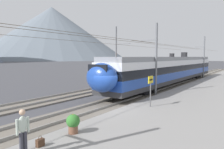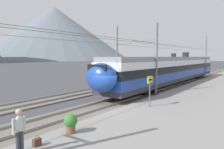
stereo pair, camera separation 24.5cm
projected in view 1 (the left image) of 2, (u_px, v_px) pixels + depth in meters
ground_plane at (111, 111)px, 15.24m from camera, size 400.00×400.00×0.00m
platform_slab at (175, 120)px, 12.55m from camera, size 120.00×8.00×0.28m
track_near at (98, 107)px, 15.93m from camera, size 120.00×3.00×0.28m
track_far at (52, 99)px, 18.94m from camera, size 120.00×3.00×0.28m
train_near_platform at (172, 69)px, 28.79m from camera, size 32.58×2.95×4.27m
train_far_track at (163, 65)px, 39.79m from camera, size 28.98×2.87×4.27m
catenary_mast_mid at (155, 58)px, 20.72m from camera, size 46.22×1.77×7.11m
catenary_mast_east at (203, 57)px, 37.63m from camera, size 46.22×1.77×7.46m
catenary_mast_far_side at (117, 54)px, 30.64m from camera, size 46.22×2.48×8.20m
platform_sign at (151, 84)px, 15.11m from camera, size 0.70×0.08×2.20m
passenger_walking at (23, 129)px, 7.72m from camera, size 0.53×0.22×1.69m
handbag_beside_passenger at (40, 143)px, 8.49m from camera, size 0.32×0.18×0.43m
potted_plant_platform_edge at (73, 122)px, 9.91m from camera, size 0.64×0.64×0.91m
mountain_right_ridge at (52, 34)px, 258.64m from camera, size 181.64×181.64×63.93m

